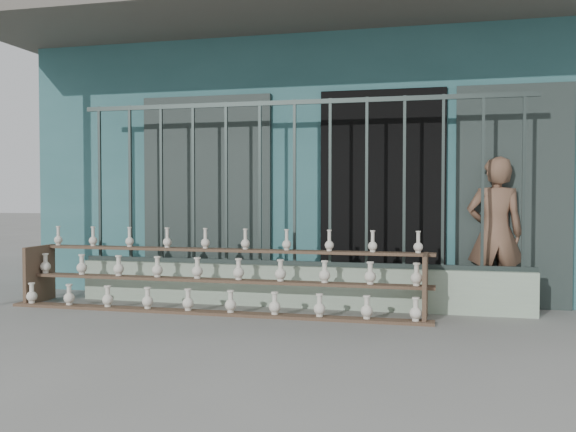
# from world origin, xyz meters

# --- Properties ---
(ground) EXTENTS (60.00, 60.00, 0.00)m
(ground) POSITION_xyz_m (0.00, 0.00, 0.00)
(ground) COLOR slate
(workshop_building) EXTENTS (7.40, 6.60, 3.21)m
(workshop_building) POSITION_xyz_m (0.00, 4.23, 1.62)
(workshop_building) COLOR #306366
(workshop_building) RESTS_ON ground
(parapet_wall) EXTENTS (5.00, 0.20, 0.45)m
(parapet_wall) POSITION_xyz_m (0.00, 1.30, 0.23)
(parapet_wall) COLOR #9CB399
(parapet_wall) RESTS_ON ground
(security_fence) EXTENTS (5.00, 0.04, 1.80)m
(security_fence) POSITION_xyz_m (-0.00, 1.30, 1.35)
(security_fence) COLOR #283330
(security_fence) RESTS_ON parapet_wall
(shelf_rack) EXTENTS (4.50, 0.68, 0.85)m
(shelf_rack) POSITION_xyz_m (-0.74, 0.89, 0.36)
(shelf_rack) COLOR brown
(shelf_rack) RESTS_ON ground
(elderly_woman) EXTENTS (0.63, 0.46, 1.62)m
(elderly_woman) POSITION_xyz_m (2.11, 1.66, 0.81)
(elderly_woman) COLOR brown
(elderly_woman) RESTS_ON ground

